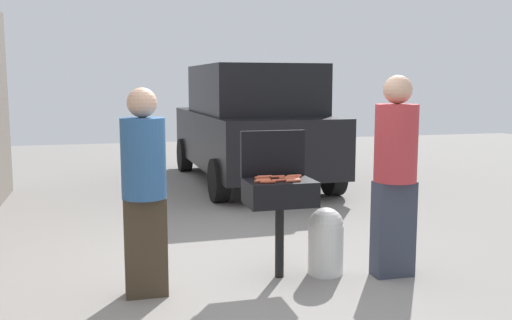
# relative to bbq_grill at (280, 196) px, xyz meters

# --- Properties ---
(ground_plane) EXTENTS (24.00, 24.00, 0.00)m
(ground_plane) POSITION_rel_bbq_grill_xyz_m (-0.25, 0.12, -0.74)
(ground_plane) COLOR gray
(bbq_grill) EXTENTS (0.60, 0.44, 0.88)m
(bbq_grill) POSITION_rel_bbq_grill_xyz_m (0.00, 0.00, 0.00)
(bbq_grill) COLOR black
(bbq_grill) RESTS_ON ground
(grill_lid_open) EXTENTS (0.60, 0.05, 0.42)m
(grill_lid_open) POSITION_rel_bbq_grill_xyz_m (0.00, 0.22, 0.35)
(grill_lid_open) COLOR black
(grill_lid_open) RESTS_ON bbq_grill
(hot_dog_0) EXTENTS (0.13, 0.04, 0.03)m
(hot_dog_0) POSITION_rel_bbq_grill_xyz_m (0.08, -0.13, 0.15)
(hot_dog_0) COLOR #C6593D
(hot_dog_0) RESTS_ON bbq_grill
(hot_dog_1) EXTENTS (0.13, 0.04, 0.03)m
(hot_dog_1) POSITION_rel_bbq_grill_xyz_m (0.15, 0.07, 0.15)
(hot_dog_1) COLOR #C6593D
(hot_dog_1) RESTS_ON bbq_grill
(hot_dog_2) EXTENTS (0.13, 0.03, 0.03)m
(hot_dog_2) POSITION_rel_bbq_grill_xyz_m (-0.17, -0.05, 0.15)
(hot_dog_2) COLOR #AD4228
(hot_dog_2) RESTS_ON bbq_grill
(hot_dog_3) EXTENTS (0.13, 0.03, 0.03)m
(hot_dog_3) POSITION_rel_bbq_grill_xyz_m (-0.15, -0.14, 0.15)
(hot_dog_3) COLOR #AD4228
(hot_dog_3) RESTS_ON bbq_grill
(hot_dog_4) EXTENTS (0.13, 0.04, 0.03)m
(hot_dog_4) POSITION_rel_bbq_grill_xyz_m (-0.03, -0.09, 0.15)
(hot_dog_4) COLOR #B74C33
(hot_dog_4) RESTS_ON bbq_grill
(hot_dog_5) EXTENTS (0.13, 0.03, 0.03)m
(hot_dog_5) POSITION_rel_bbq_grill_xyz_m (0.01, 0.10, 0.15)
(hot_dog_5) COLOR #B74C33
(hot_dog_5) RESTS_ON bbq_grill
(hot_dog_6) EXTENTS (0.13, 0.03, 0.03)m
(hot_dog_6) POSITION_rel_bbq_grill_xyz_m (0.09, -0.10, 0.15)
(hot_dog_6) COLOR #C6593D
(hot_dog_6) RESTS_ON bbq_grill
(hot_dog_7) EXTENTS (0.13, 0.04, 0.03)m
(hot_dog_7) POSITION_rel_bbq_grill_xyz_m (0.17, 0.11, 0.15)
(hot_dog_7) COLOR #B74C33
(hot_dog_7) RESTS_ON bbq_grill
(hot_dog_8) EXTENTS (0.13, 0.04, 0.03)m
(hot_dog_8) POSITION_rel_bbq_grill_xyz_m (0.10, -0.02, 0.15)
(hot_dog_8) COLOR #B74C33
(hot_dog_8) RESTS_ON bbq_grill
(hot_dog_9) EXTENTS (0.13, 0.03, 0.03)m
(hot_dog_9) POSITION_rel_bbq_grill_xyz_m (0.07, 0.02, 0.15)
(hot_dog_9) COLOR #AD4228
(hot_dog_9) RESTS_ON bbq_grill
(hot_dog_10) EXTENTS (0.13, 0.04, 0.03)m
(hot_dog_10) POSITION_rel_bbq_grill_xyz_m (-0.16, -0.02, 0.15)
(hot_dog_10) COLOR #AD4228
(hot_dog_10) RESTS_ON bbq_grill
(hot_dog_11) EXTENTS (0.13, 0.03, 0.03)m
(hot_dog_11) POSITION_rel_bbq_grill_xyz_m (-0.19, -0.08, 0.15)
(hot_dog_11) COLOR #B74C33
(hot_dog_11) RESTS_ON bbq_grill
(hot_dog_12) EXTENTS (0.13, 0.03, 0.03)m
(hot_dog_12) POSITION_rel_bbq_grill_xyz_m (-0.10, 0.13, 0.15)
(hot_dog_12) COLOR #C6593D
(hot_dog_12) RESTS_ON bbq_grill
(hot_dog_13) EXTENTS (0.13, 0.03, 0.03)m
(hot_dog_13) POSITION_rel_bbq_grill_xyz_m (-0.14, 0.09, 0.15)
(hot_dog_13) COLOR #AD4228
(hot_dog_13) RESTS_ON bbq_grill
(propane_tank) EXTENTS (0.32, 0.32, 0.62)m
(propane_tank) POSITION_rel_bbq_grill_xyz_m (0.43, -0.03, -0.42)
(propane_tank) COLOR silver
(propane_tank) RESTS_ON ground
(person_left) EXTENTS (0.36, 0.36, 1.70)m
(person_left) POSITION_rel_bbq_grill_xyz_m (-1.19, -0.15, 0.18)
(person_left) COLOR #3F3323
(person_left) RESTS_ON ground
(person_right) EXTENTS (0.38, 0.38, 1.80)m
(person_right) POSITION_rel_bbq_grill_xyz_m (1.00, -0.22, 0.23)
(person_right) COLOR #333847
(person_right) RESTS_ON ground
(parked_minivan) EXTENTS (2.11, 4.44, 2.02)m
(parked_minivan) POSITION_rel_bbq_grill_xyz_m (0.98, 4.86, 0.28)
(parked_minivan) COLOR black
(parked_minivan) RESTS_ON ground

